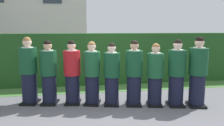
# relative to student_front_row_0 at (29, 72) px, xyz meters

# --- Properties ---
(ground_plane) EXTENTS (60.00, 60.00, 0.00)m
(ground_plane) POSITION_rel_student_front_row_0_xyz_m (2.04, -0.41, -0.81)
(ground_plane) COLOR slate
(student_front_row_0) EXTENTS (0.48, 0.57, 1.69)m
(student_front_row_0) POSITION_rel_student_front_row_0_xyz_m (0.00, 0.00, 0.00)
(student_front_row_0) COLOR black
(student_front_row_0) RESTS_ON ground
(student_front_row_1) EXTENTS (0.45, 0.52, 1.60)m
(student_front_row_1) POSITION_rel_student_front_row_0_xyz_m (0.50, -0.11, -0.04)
(student_front_row_1) COLOR black
(student_front_row_1) RESTS_ON ground
(student_in_red_blazer) EXTENTS (0.43, 0.53, 1.60)m
(student_in_red_blazer) POSITION_rel_student_front_row_0_xyz_m (1.07, -0.18, -0.04)
(student_in_red_blazer) COLOR black
(student_in_red_blazer) RESTS_ON ground
(student_front_row_3) EXTENTS (0.48, 0.55, 1.58)m
(student_front_row_3) POSITION_rel_student_front_row_0_xyz_m (1.56, -0.30, -0.05)
(student_front_row_3) COLOR black
(student_front_row_3) RESTS_ON ground
(student_front_row_4) EXTENTS (0.44, 0.53, 1.55)m
(student_front_row_4) POSITION_rel_student_front_row_0_xyz_m (2.04, -0.43, -0.07)
(student_front_row_4) COLOR black
(student_front_row_4) RESTS_ON ground
(student_front_row_5) EXTENTS (0.45, 0.54, 1.61)m
(student_front_row_5) POSITION_rel_student_front_row_0_xyz_m (2.57, -0.53, -0.04)
(student_front_row_5) COLOR black
(student_front_row_5) RESTS_ON ground
(student_front_row_6) EXTENTS (0.44, 0.53, 1.54)m
(student_front_row_6) POSITION_rel_student_front_row_0_xyz_m (3.07, -0.65, -0.07)
(student_front_row_6) COLOR black
(student_front_row_6) RESTS_ON ground
(student_front_row_7) EXTENTS (0.44, 0.52, 1.64)m
(student_front_row_7) POSITION_rel_student_front_row_0_xyz_m (3.58, -0.75, -0.03)
(student_front_row_7) COLOR black
(student_front_row_7) RESTS_ON ground
(student_front_row_8) EXTENTS (0.49, 0.57, 1.70)m
(student_front_row_8) POSITION_rel_student_front_row_0_xyz_m (4.07, -0.86, 0.00)
(student_front_row_8) COLOR black
(student_front_row_8) RESTS_ON ground
(hedge) EXTENTS (11.73, 0.70, 1.72)m
(hedge) POSITION_rel_student_front_row_0_xyz_m (2.04, 1.92, 0.06)
(hedge) COLOR #214C1E
(hedge) RESTS_ON ground
(lawn_strip) EXTENTS (11.73, 0.90, 0.01)m
(lawn_strip) POSITION_rel_student_front_row_0_xyz_m (2.04, 1.12, -0.80)
(lawn_strip) COLOR #477A38
(lawn_strip) RESTS_ON ground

